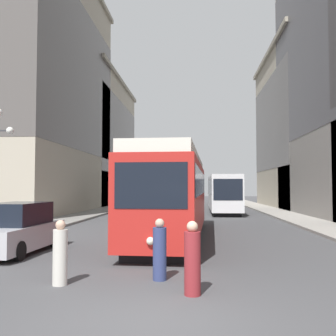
% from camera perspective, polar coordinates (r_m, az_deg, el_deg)
% --- Properties ---
extents(ground_plane, '(200.00, 200.00, 0.00)m').
position_cam_1_polar(ground_plane, '(7.44, -3.01, -21.53)').
color(ground_plane, '#424244').
extents(sidewalk_left, '(2.78, 120.00, 0.15)m').
position_cam_1_polar(sidewalk_left, '(47.94, -7.07, -5.59)').
color(sidewalk_left, gray).
rests_on(sidewalk_left, ground).
extents(sidewalk_right, '(2.78, 120.00, 0.15)m').
position_cam_1_polar(sidewalk_right, '(47.64, 13.12, -5.55)').
color(sidewalk_right, gray).
rests_on(sidewalk_right, ground).
extents(streetcar, '(3.21, 14.28, 3.89)m').
position_cam_1_polar(streetcar, '(18.62, 0.87, -3.72)').
color(streetcar, black).
rests_on(streetcar, ground).
extents(transit_bus, '(2.72, 12.94, 3.45)m').
position_cam_1_polar(transit_bus, '(37.56, 8.07, -3.49)').
color(transit_bus, black).
rests_on(transit_bus, ground).
extents(parked_car_left_near, '(2.01, 4.77, 1.82)m').
position_cam_1_polar(parked_car_left_near, '(15.42, -21.18, -8.39)').
color(parked_car_left_near, black).
rests_on(parked_car_left_near, ground).
extents(parked_car_left_mid, '(2.01, 4.33, 1.82)m').
position_cam_1_polar(parked_car_left_mid, '(36.75, -6.19, -5.24)').
color(parked_car_left_mid, black).
rests_on(parked_car_left_mid, ground).
extents(pedestrian_crossing_near, '(0.35, 0.35, 1.58)m').
position_cam_1_polar(pedestrian_crossing_near, '(10.12, -15.49, -12.12)').
color(pedestrian_crossing_near, beige).
rests_on(pedestrian_crossing_near, ground).
extents(pedestrian_crossing_far, '(0.37, 0.37, 1.64)m').
position_cam_1_polar(pedestrian_crossing_far, '(8.90, 3.59, -13.34)').
color(pedestrian_crossing_far, maroon).
rests_on(pedestrian_crossing_far, ground).
extents(pedestrian_on_sidewalk, '(0.35, 0.35, 1.58)m').
position_cam_1_polar(pedestrian_on_sidewalk, '(10.27, -1.23, -12.09)').
color(pedestrian_on_sidewalk, navy).
rests_on(pedestrian_on_sidewalk, ground).
extents(building_left_corner, '(11.81, 23.08, 23.57)m').
position_cam_1_polar(building_left_corner, '(40.88, -19.82, 11.12)').
color(building_left_corner, '#B2A893').
rests_on(building_left_corner, ground).
extents(building_left_midblock, '(11.42, 23.91, 17.71)m').
position_cam_1_polar(building_left_midblock, '(57.69, -12.13, 3.89)').
color(building_left_midblock, '#B2A893').
rests_on(building_left_midblock, ground).
extents(building_right_far, '(10.97, 20.42, 18.67)m').
position_cam_1_polar(building_right_far, '(49.81, 20.48, 5.65)').
color(building_right_far, '#B2A893').
rests_on(building_right_far, ground).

